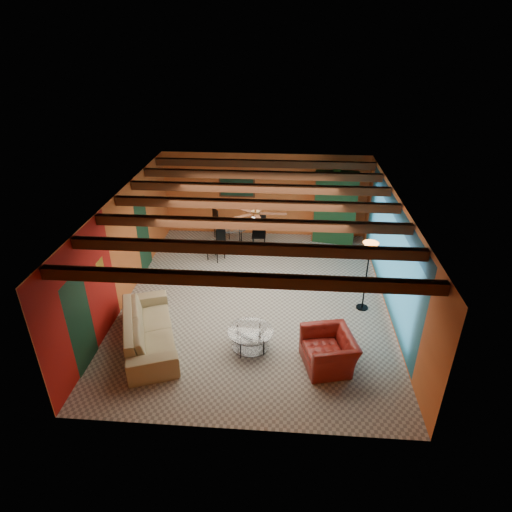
# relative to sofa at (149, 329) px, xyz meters

# --- Properties ---
(room) EXTENTS (6.52, 8.01, 2.71)m
(room) POSITION_rel_sofa_xyz_m (2.16, 1.98, 1.99)
(room) COLOR #9C978B
(room) RESTS_ON ground
(sofa) EXTENTS (1.83, 2.75, 0.75)m
(sofa) POSITION_rel_sofa_xyz_m (0.00, 0.00, 0.00)
(sofa) COLOR #9B8C64
(sofa) RESTS_ON ground
(armchair) EXTENTS (1.19, 1.29, 0.71)m
(armchair) POSITION_rel_sofa_xyz_m (3.81, -0.38, -0.02)
(armchair) COLOR maroon
(armchair) RESTS_ON ground
(coffee_table) EXTENTS (1.17, 1.17, 0.49)m
(coffee_table) POSITION_rel_sofa_xyz_m (2.20, -0.03, -0.13)
(coffee_table) COLOR white
(coffee_table) RESTS_ON ground
(dining_table) EXTENTS (2.15, 2.15, 1.09)m
(dining_table) POSITION_rel_sofa_xyz_m (1.22, 4.66, 0.17)
(dining_table) COLOR silver
(dining_table) RESTS_ON ground
(armoire) EXTENTS (1.33, 0.82, 2.18)m
(armoire) POSITION_rel_sofa_xyz_m (4.36, 5.57, 0.71)
(armoire) COLOR brown
(armoire) RESTS_ON ground
(floor_lamp) EXTENTS (0.44, 0.44, 1.80)m
(floor_lamp) POSITION_rel_sofa_xyz_m (4.81, 1.71, 0.53)
(floor_lamp) COLOR black
(floor_lamp) RESTS_ON ground
(ceiling_fan) EXTENTS (1.50, 1.50, 0.44)m
(ceiling_fan) POSITION_rel_sofa_xyz_m (2.16, 1.87, 1.99)
(ceiling_fan) COLOR #472614
(ceiling_fan) RESTS_ON ceiling
(painting) EXTENTS (1.05, 0.03, 0.65)m
(painting) POSITION_rel_sofa_xyz_m (1.26, 5.83, 1.28)
(painting) COLOR black
(painting) RESTS_ON wall_back
(potted_plant) EXTENTS (0.43, 0.38, 0.44)m
(potted_plant) POSITION_rel_sofa_xyz_m (4.36, 5.57, 2.02)
(potted_plant) COLOR #26661E
(potted_plant) RESTS_ON armoire
(vase) EXTENTS (0.24, 0.24, 0.20)m
(vase) POSITION_rel_sofa_xyz_m (1.22, 4.66, 0.81)
(vase) COLOR orange
(vase) RESTS_ON dining_table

